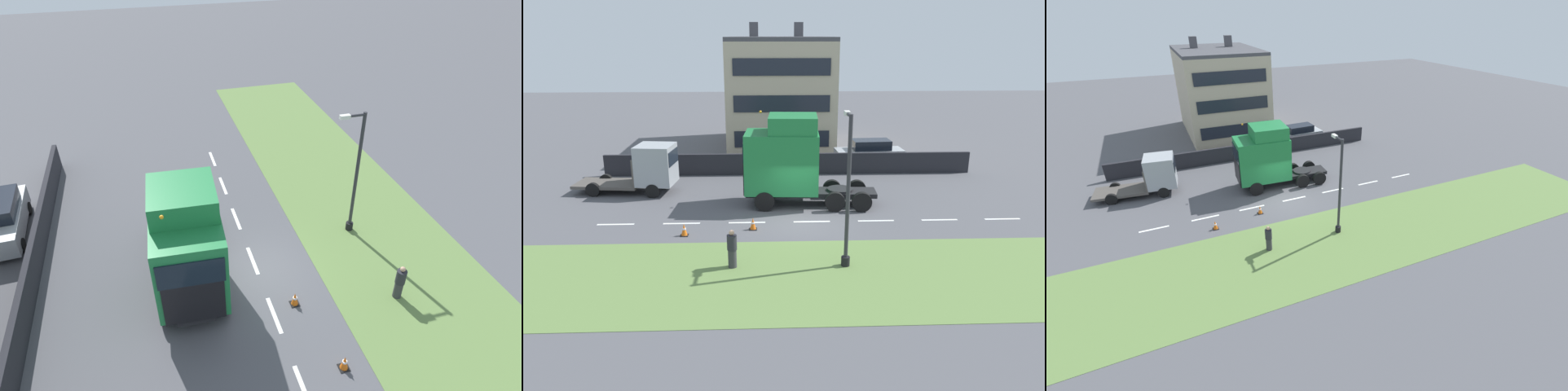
{
  "view_description": "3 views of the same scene",
  "coord_description": "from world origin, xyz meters",
  "views": [
    {
      "loc": [
        3.59,
        13.22,
        13.13
      ],
      "look_at": [
        -0.7,
        -1.83,
        2.61
      ],
      "focal_mm": 30.0,
      "sensor_mm": 36.0,
      "label": 1
    },
    {
      "loc": [
        -23.46,
        1.61,
        8.84
      ],
      "look_at": [
        0.76,
        0.65,
        1.13
      ],
      "focal_mm": 35.0,
      "sensor_mm": 36.0,
      "label": 2
    },
    {
      "loc": [
        -20.74,
        7.61,
        12.38
      ],
      "look_at": [
        -2.09,
        -0.81,
        1.29
      ],
      "focal_mm": 24.0,
      "sensor_mm": 36.0,
      "label": 3
    }
  ],
  "objects": [
    {
      "name": "lamp_post",
      "position": [
        -4.98,
        -1.58,
        2.75
      ],
      "size": [
        1.29,
        0.35,
        6.07
      ],
      "color": "black",
      "rests_on": "ground"
    },
    {
      "name": "flatbed_truck",
      "position": [
        5.19,
        8.28,
        1.49
      ],
      "size": [
        2.66,
        6.0,
        2.85
      ],
      "rotation": [
        0.0,
        0.0,
        3.03
      ],
      "color": "#999EA3",
      "rests_on": "ground"
    },
    {
      "name": "traffic_cone_lead",
      "position": [
        -1.59,
        5.33,
        0.28
      ],
      "size": [
        0.36,
        0.36,
        0.58
      ],
      "color": "black",
      "rests_on": "ground"
    },
    {
      "name": "traffic_cone_trailing",
      "position": [
        -0.94,
        2.18,
        0.28
      ],
      "size": [
        0.36,
        0.36,
        0.58
      ],
      "color": "black",
      "rests_on": "ground"
    },
    {
      "name": "ground_plane",
      "position": [
        0.0,
        0.0,
        0.0
      ],
      "size": [
        120.0,
        120.0,
        0.0
      ],
      "primitive_type": "plane",
      "color": "#515156",
      "rests_on": "ground"
    },
    {
      "name": "lane_markings",
      "position": [
        0.0,
        -0.7,
        0.0
      ],
      "size": [
        0.16,
        21.0,
        0.0
      ],
      "color": "white",
      "rests_on": "ground"
    },
    {
      "name": "boundary_wall",
      "position": [
        9.0,
        0.0,
        0.7
      ],
      "size": [
        0.25,
        24.0,
        1.4
      ],
      "color": "#232328",
      "rests_on": "ground"
    },
    {
      "name": "building_block",
      "position": [
        18.16,
        0.33,
        4.34
      ],
      "size": [
        11.44,
        7.98,
        9.77
      ],
      "color": "#C1B293",
      "rests_on": "ground"
    },
    {
      "name": "grass_verge",
      "position": [
        -6.0,
        0.0,
        0.01
      ],
      "size": [
        7.0,
        44.0,
        0.01
      ],
      "color": "#607F42",
      "rests_on": "ground"
    },
    {
      "name": "lorry_cab",
      "position": [
        2.81,
        0.41,
        2.43
      ],
      "size": [
        3.02,
        7.15,
        4.98
      ],
      "rotation": [
        0.0,
        0.0,
        -0.06
      ],
      "color": "black",
      "rests_on": "ground"
    },
    {
      "name": "parked_car",
      "position": [
        10.74,
        -5.68,
        0.94
      ],
      "size": [
        2.03,
        4.74,
        1.91
      ],
      "rotation": [
        0.0,
        0.0,
        0.05
      ],
      "color": "#9EA3A8",
      "rests_on": "ground"
    },
    {
      "name": "pedestrian",
      "position": [
        -5.01,
        2.92,
        0.77
      ],
      "size": [
        0.39,
        0.39,
        1.58
      ],
      "color": "#333338",
      "rests_on": "ground"
    }
  ]
}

